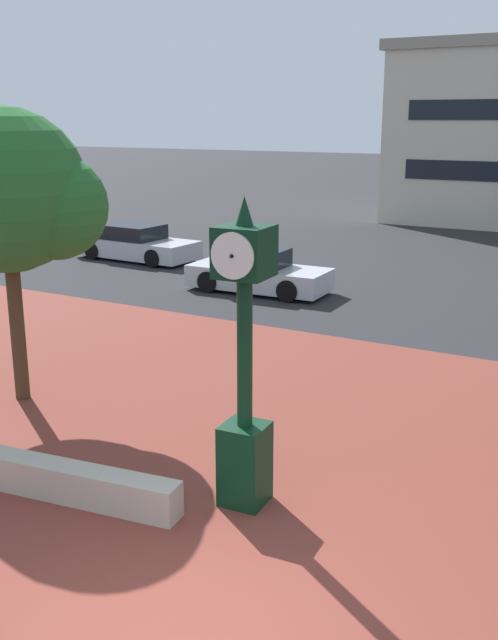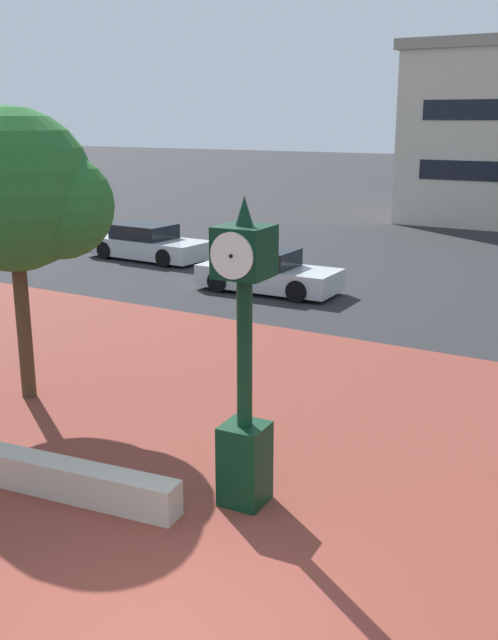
% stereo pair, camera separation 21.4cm
% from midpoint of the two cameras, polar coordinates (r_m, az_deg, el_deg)
% --- Properties ---
extents(plaza_brick_paving, '(44.00, 14.74, 0.01)m').
position_cam_midpoint_polar(plaza_brick_paving, '(10.44, 4.42, -13.64)').
color(plaza_brick_paving, brown).
rests_on(plaza_brick_paving, ground).
extents(planter_wall, '(3.22, 0.83, 0.50)m').
position_cam_midpoint_polar(planter_wall, '(10.60, -14.08, -12.11)').
color(planter_wall, '#ADA393').
rests_on(planter_wall, ground).
extents(street_clock, '(0.68, 0.76, 4.14)m').
position_cam_midpoint_polar(street_clock, '(9.59, -0.97, -3.94)').
color(street_clock, black).
rests_on(street_clock, ground).
extents(plaza_tree, '(3.08, 2.86, 5.27)m').
position_cam_midpoint_polar(plaza_tree, '(13.63, -17.96, 9.18)').
color(plaza_tree, '#42301E').
rests_on(plaza_tree, ground).
extents(car_street_near, '(4.65, 2.10, 1.28)m').
position_cam_midpoint_polar(car_street_near, '(27.60, -8.90, 5.81)').
color(car_street_near, '#B7BABF').
rests_on(car_street_near, ground).
extents(car_street_mid, '(4.28, 1.91, 1.28)m').
position_cam_midpoint_polar(car_street_mid, '(22.14, 0.39, 3.66)').
color(car_street_mid, '#B7BABF').
rests_on(car_street_mid, ground).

